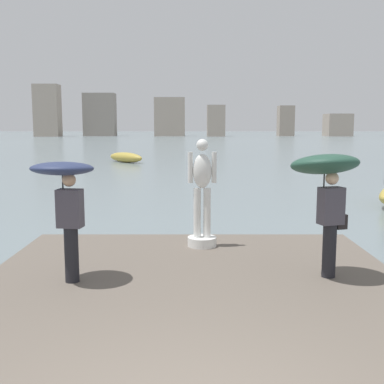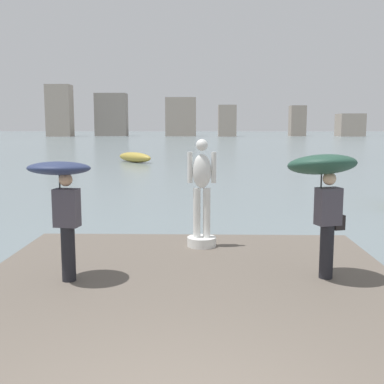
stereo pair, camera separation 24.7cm
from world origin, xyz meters
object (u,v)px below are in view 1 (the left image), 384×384
at_px(statue_white_figure, 202,201).
at_px(onlooker_left, 64,188).
at_px(boat_near, 125,157).
at_px(onlooker_right, 325,178).

bearing_deg(statue_white_figure, onlooker_left, -134.35).
bearing_deg(onlooker_left, statue_white_figure, 45.65).
relative_size(statue_white_figure, boat_near, 0.61).
xyz_separation_m(statue_white_figure, onlooker_left, (-2.18, -2.23, 0.56)).
relative_size(onlooker_left, onlooker_right, 0.93).
distance_m(onlooker_right, boat_near, 30.82).
xyz_separation_m(onlooker_left, boat_near, (-3.21, 30.10, -1.50)).
bearing_deg(boat_near, onlooker_right, -76.23).
bearing_deg(onlooker_left, boat_near, 96.09).
height_order(statue_white_figure, onlooker_left, statue_white_figure).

